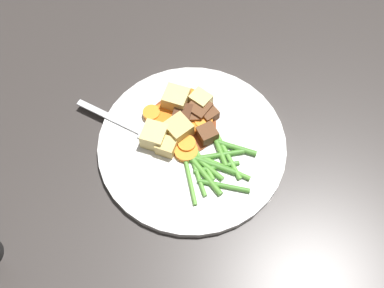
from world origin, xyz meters
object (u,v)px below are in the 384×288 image
Objects in this scene: carrot_slice_3 at (188,98)px; fork at (129,126)px; meat_chunk_1 at (208,135)px; meat_chunk_0 at (182,115)px; potato_chunk_3 at (166,146)px; carrot_slice_6 at (203,122)px; carrot_slice_1 at (185,142)px; dinner_plate at (192,146)px; meat_chunk_4 at (199,109)px; potato_chunk_0 at (176,100)px; carrot_slice_4 at (162,115)px; carrot_slice_0 at (169,134)px; potato_chunk_1 at (154,136)px; potato_chunk_4 at (201,101)px; carrot_slice_7 at (186,151)px; meat_chunk_3 at (194,117)px; carrot_slice_5 at (152,114)px; carrot_slice_2 at (190,126)px; meat_chunk_2 at (209,114)px; potato_chunk_2 at (178,129)px.

fork is at bearing 91.98° from carrot_slice_3.
meat_chunk_0 is at bearing 21.13° from meat_chunk_1.
carrot_slice_6 is at bearing -77.70° from potato_chunk_3.
carrot_slice_1 is 0.98× the size of potato_chunk_3.
carrot_slice_3 is at bearing -22.10° from dinner_plate.
meat_chunk_4 is at bearing -171.29° from carrot_slice_3.
potato_chunk_0 reaches higher than meat_chunk_0.
carrot_slice_4 is at bearing 101.26° from carrot_slice_3.
carrot_slice_6 is (-0.00, -0.06, 0.00)m from carrot_slice_0.
potato_chunk_4 is at bearing -74.17° from potato_chunk_1.
meat_chunk_3 is at bearing -37.90° from carrot_slice_7.
fork is at bearing 93.36° from carrot_slice_5.
potato_chunk_3 reaches higher than meat_chunk_3.
carrot_slice_2 is 0.91× the size of meat_chunk_4.
potato_chunk_3 is 0.07m from meat_chunk_1.
carrot_slice_0 is 1.20× the size of carrot_slice_2.
meat_chunk_2 is at bearing -74.54° from potato_chunk_3.
carrot_slice_1 is at bearing 114.77° from carrot_slice_6.
carrot_slice_7 is at bearing -166.62° from carrot_slice_5.
potato_chunk_0 reaches higher than dinner_plate.
potato_chunk_3 is at bearing 175.67° from carrot_slice_5.
carrot_slice_5 reaches higher than dinner_plate.
carrot_slice_0 is 0.03m from carrot_slice_1.
potato_chunk_1 is at bearing 161.80° from carrot_slice_5.
potato_chunk_1 is 0.08m from meat_chunk_1.
potato_chunk_0 is 0.06m from meat_chunk_2.
carrot_slice_7 is at bearing 164.10° from potato_chunk_0.
meat_chunk_0 is at bearing -8.55° from dinner_plate.
carrot_slice_1 is 0.18× the size of fork.
meat_chunk_1 is at bearing -113.45° from potato_chunk_1.
carrot_slice_1 is at bearing -21.74° from carrot_slice_7.
potato_chunk_0 is 0.03m from meat_chunk_0.
carrot_slice_2 is 0.05m from potato_chunk_3.
potato_chunk_2 reaches higher than carrot_slice_3.
potato_chunk_1 is (-0.04, 0.08, 0.01)m from carrot_slice_3.
carrot_slice_1 is 0.76× the size of potato_chunk_1.
potato_chunk_4 is at bearing -20.10° from carrot_slice_6.
meat_chunk_0 is at bearing -122.34° from carrot_slice_5.
meat_chunk_0 is (-0.03, 0.00, -0.01)m from potato_chunk_0.
dinner_plate is at bearing 157.90° from carrot_slice_3.
meat_chunk_3 is at bearing -68.48° from potato_chunk_2.
potato_chunk_2 is 0.23× the size of fork.
dinner_plate is at bearing -58.83° from carrot_slice_7.
carrot_slice_3 is 1.68× the size of meat_chunk_3.
fork is at bearing 53.88° from potato_chunk_2.
potato_chunk_0 reaches higher than meat_chunk_3.
fork is (-0.00, 0.04, -0.00)m from carrot_slice_5.
meat_chunk_1 is at bearing 166.62° from carrot_slice_6.
meat_chunk_0 is 0.21× the size of fork.
carrot_slice_6 is 0.89× the size of meat_chunk_0.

